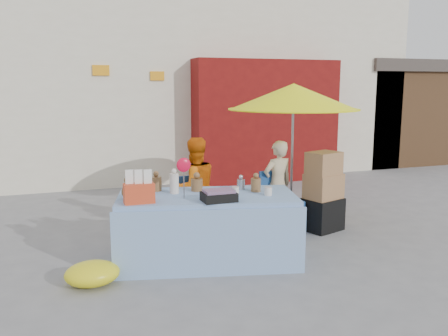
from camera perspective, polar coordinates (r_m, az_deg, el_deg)
name	(u,v)px	position (r m, az deg, el deg)	size (l,w,h in m)	color
ground	(243,256)	(5.90, 2.30, -10.56)	(80.00, 80.00, 0.00)	slate
backdrop	(157,45)	(12.95, -8.12, 14.42)	(14.00, 8.00, 7.80)	silver
market_table	(207,227)	(5.61, -2.11, -7.15)	(2.27, 1.44, 1.27)	#7D97C8
chair_left	(197,221)	(6.43, -3.24, -6.41)	(0.55, 0.54, 0.85)	navy
chair_right	(281,213)	(6.87, 6.87, -5.40)	(0.55, 0.54, 0.85)	navy
vendor_orange	(194,188)	(6.45, -3.59, -2.40)	(0.67, 0.52, 1.38)	#DE630B
vendor_beige	(278,185)	(6.90, 6.46, -2.01)	(0.47, 0.31, 1.29)	#CCB690
umbrella	(293,97)	(7.02, 8.36, 8.42)	(1.90, 1.90, 2.09)	gray
box_stack	(323,194)	(6.92, 11.83, -3.12)	(0.62, 0.56, 1.14)	black
tarp_bundle	(92,274)	(5.23, -15.57, -12.14)	(0.57, 0.45, 0.26)	yellow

